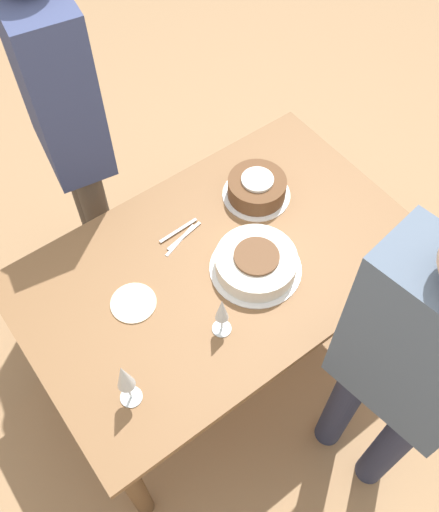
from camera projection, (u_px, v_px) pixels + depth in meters
ground_plane at (220, 349)px, 2.69m from camera, size 12.00×12.00×0.00m
dining_table at (220, 280)px, 2.16m from camera, size 1.45×0.90×0.74m
cake_center_white at (256, 263)px, 2.02m from camera, size 0.33×0.33×0.09m
cake_front_chocolate at (257, 188)px, 2.21m from camera, size 0.27×0.27×0.10m
wine_glass_near at (124, 378)px, 1.65m from camera, size 0.07×0.07×0.24m
wine_glass_far at (222, 311)px, 1.82m from camera, size 0.07×0.07×0.19m
dessert_plate_right at (133, 303)px, 1.97m from camera, size 0.16×0.16×0.01m
fork_pile at (181, 235)px, 2.13m from camera, size 0.19×0.08×0.01m
person_cutting at (63, 112)px, 2.11m from camera, size 0.28×0.43×1.68m
person_watching at (409, 364)px, 1.63m from camera, size 0.27×0.43×1.58m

